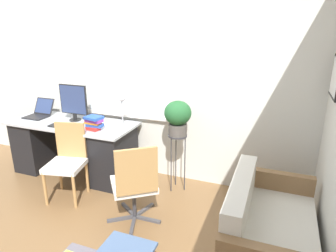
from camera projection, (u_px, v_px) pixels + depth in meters
The scene contains 14 objects.
ground_plane at pixel (111, 195), 3.75m from camera, with size 14.00×14.00×0.00m, color brown.
wall_back_with_window at pixel (136, 77), 4.02m from camera, with size 9.00×0.12×2.70m.
desk at pixel (74, 147), 4.20m from camera, with size 1.77×0.72×0.77m.
laptop at pixel (39, 113), 4.33m from camera, with size 0.31×0.36×0.24m.
monitor at pixel (74, 102), 4.08m from camera, with size 0.42×0.16×0.50m.
keyboard at pixel (62, 126), 3.89m from camera, with size 0.37×0.12×0.02m.
mouse at pixel (79, 128), 3.80m from camera, with size 0.03×0.06×0.03m.
desk_lamp at pixel (122, 108), 3.80m from camera, with size 0.15×0.15×0.41m.
book_stack at pixel (94, 122), 3.76m from camera, with size 0.24×0.20×0.18m.
desk_chair_wooden at pixel (67, 160), 3.61m from camera, with size 0.49×0.50×0.91m.
office_chair_swivel at pixel (135, 184), 3.09m from camera, with size 0.63×0.63×0.92m.
couch_loveseat at pixel (266, 234), 2.65m from camera, with size 0.73×1.28×0.76m.
plant_stand at pixel (177, 143), 3.70m from camera, with size 0.24×0.24×0.75m.
potted_plant at pixel (178, 116), 3.59m from camera, with size 0.33×0.33×0.43m.
Camera 1 is at (1.84, -2.79, 2.02)m, focal length 32.00 mm.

